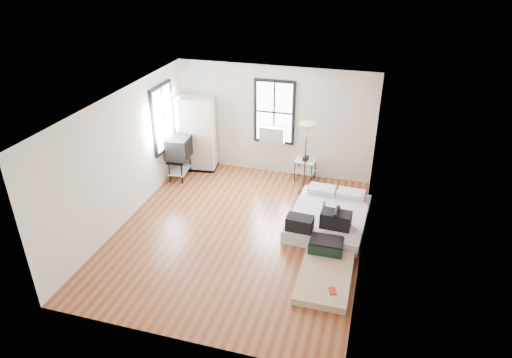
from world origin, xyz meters
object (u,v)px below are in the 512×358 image
(mattress_bare, at_px, (326,267))
(tv_stand, at_px, (179,149))
(floor_lamp, at_px, (307,134))
(wardrobe, at_px, (197,134))
(mattress_main, at_px, (328,217))
(side_table, at_px, (305,164))

(mattress_bare, distance_m, tv_stand, 5.03)
(floor_lamp, bearing_deg, mattress_bare, -71.38)
(wardrobe, relative_size, tv_stand, 1.78)
(mattress_main, bearing_deg, tv_stand, 166.87)
(wardrobe, height_order, tv_stand, wardrobe)
(side_table, bearing_deg, floor_lamp, -81.65)
(floor_lamp, bearing_deg, wardrobe, 167.90)
(floor_lamp, relative_size, tv_stand, 1.64)
(side_table, relative_size, tv_stand, 0.59)
(mattress_main, distance_m, floor_lamp, 1.95)
(side_table, bearing_deg, wardrobe, -178.60)
(mattress_main, xyz_separation_m, side_table, (-0.86, 1.88, 0.25))
(side_table, relative_size, floor_lamp, 0.36)
(tv_stand, bearing_deg, side_table, 8.51)
(mattress_main, relative_size, wardrobe, 1.11)
(wardrobe, distance_m, side_table, 2.92)
(wardrobe, bearing_deg, floor_lamp, -19.56)
(mattress_main, relative_size, side_table, 3.33)
(mattress_bare, relative_size, side_table, 2.66)
(wardrobe, bearing_deg, mattress_main, -33.30)
(mattress_main, bearing_deg, wardrobe, 157.27)
(mattress_main, distance_m, mattress_bare, 1.63)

